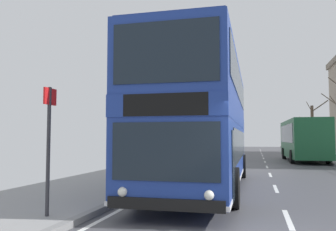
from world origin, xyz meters
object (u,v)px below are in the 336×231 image
Objects in this scene: bus_stop_sign_near at (49,136)px; double_decker_bus_main at (203,122)px; bare_tree_far_00 at (312,127)px; background_bus_far_lane at (303,139)px.

double_decker_bus_main is at bearing 67.08° from bus_stop_sign_near.
double_decker_bus_main is 4.17× the size of bus_stop_sign_near.
background_bus_far_lane is at bearing -101.89° from bare_tree_far_00.
background_bus_far_lane is 23.79m from bus_stop_sign_near.
double_decker_bus_main is 1.19× the size of background_bus_far_lane.
bus_stop_sign_near is 35.36m from bare_tree_far_00.
bus_stop_sign_near is at bearing -109.40° from background_bus_far_lane.
bare_tree_far_00 is at bearing 73.06° from bus_stop_sign_near.
background_bus_far_lane is (5.43, 16.59, -0.62)m from double_decker_bus_main.
bus_stop_sign_near is (-2.47, -5.85, -0.53)m from double_decker_bus_main.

